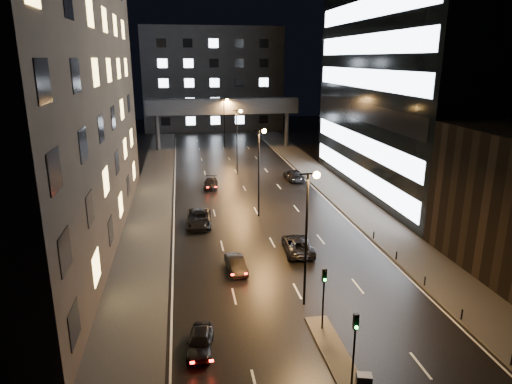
# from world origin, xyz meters

# --- Properties ---
(ground) EXTENTS (160.00, 160.00, 0.00)m
(ground) POSITION_xyz_m (0.00, 40.00, 0.00)
(ground) COLOR black
(ground) RESTS_ON ground
(sidewalk_left) EXTENTS (5.00, 110.00, 0.15)m
(sidewalk_left) POSITION_xyz_m (-12.50, 35.00, 0.07)
(sidewalk_left) COLOR #383533
(sidewalk_left) RESTS_ON ground
(sidewalk_right) EXTENTS (5.00, 110.00, 0.15)m
(sidewalk_right) POSITION_xyz_m (12.50, 35.00, 0.07)
(sidewalk_right) COLOR #383533
(sidewalk_right) RESTS_ON ground
(building_left) EXTENTS (15.00, 48.00, 40.00)m
(building_left) POSITION_xyz_m (-22.50, 24.00, 20.00)
(building_left) COLOR #2D2319
(building_left) RESTS_ON ground
(building_right_glass) EXTENTS (20.00, 36.00, 45.00)m
(building_right_glass) POSITION_xyz_m (25.00, 36.00, 22.50)
(building_right_glass) COLOR black
(building_right_glass) RESTS_ON ground
(building_far) EXTENTS (34.00, 14.00, 25.00)m
(building_far) POSITION_xyz_m (0.00, 98.00, 12.50)
(building_far) COLOR #333335
(building_far) RESTS_ON ground
(skybridge) EXTENTS (30.00, 3.00, 10.00)m
(skybridge) POSITION_xyz_m (0.00, 70.00, 8.34)
(skybridge) COLOR #333335
(skybridge) RESTS_ON ground
(median_island) EXTENTS (1.60, 8.00, 0.15)m
(median_island) POSITION_xyz_m (0.30, 2.00, 0.07)
(median_island) COLOR #383533
(median_island) RESTS_ON ground
(traffic_signal_near) EXTENTS (0.28, 0.34, 4.40)m
(traffic_signal_near) POSITION_xyz_m (0.30, 4.49, 3.09)
(traffic_signal_near) COLOR black
(traffic_signal_near) RESTS_ON median_island
(traffic_signal_far) EXTENTS (0.28, 0.34, 4.40)m
(traffic_signal_far) POSITION_xyz_m (0.30, -1.01, 3.09)
(traffic_signal_far) COLOR black
(traffic_signal_far) RESTS_ON median_island
(bollard_row) EXTENTS (0.12, 25.12, 0.90)m
(bollard_row) POSITION_xyz_m (10.20, 6.50, 0.45)
(bollard_row) COLOR black
(bollard_row) RESTS_ON ground
(streetlight_near) EXTENTS (1.45, 0.50, 10.15)m
(streetlight_near) POSITION_xyz_m (0.16, 8.00, 6.50)
(streetlight_near) COLOR black
(streetlight_near) RESTS_ON ground
(streetlight_mid_a) EXTENTS (1.45, 0.50, 10.15)m
(streetlight_mid_a) POSITION_xyz_m (0.16, 28.00, 6.50)
(streetlight_mid_a) COLOR black
(streetlight_mid_a) RESTS_ON ground
(streetlight_mid_b) EXTENTS (1.45, 0.50, 10.15)m
(streetlight_mid_b) POSITION_xyz_m (0.16, 48.00, 6.50)
(streetlight_mid_b) COLOR black
(streetlight_mid_b) RESTS_ON ground
(streetlight_far) EXTENTS (1.45, 0.50, 10.15)m
(streetlight_far) POSITION_xyz_m (0.16, 68.00, 6.50)
(streetlight_far) COLOR black
(streetlight_far) RESTS_ON ground
(car_away_a) EXTENTS (2.00, 3.94, 1.28)m
(car_away_a) POSITION_xyz_m (-7.87, 3.61, 0.64)
(car_away_a) COLOR black
(car_away_a) RESTS_ON ground
(car_away_b) EXTENTS (1.73, 3.97, 1.27)m
(car_away_b) POSITION_xyz_m (-4.31, 14.31, 0.64)
(car_away_b) COLOR black
(car_away_b) RESTS_ON ground
(car_away_c) EXTENTS (2.99, 5.90, 1.60)m
(car_away_c) POSITION_xyz_m (-6.96, 26.03, 0.80)
(car_away_c) COLOR black
(car_away_c) RESTS_ON ground
(car_away_d) EXTENTS (2.40, 4.74, 1.32)m
(car_away_d) POSITION_xyz_m (-4.65, 40.88, 0.66)
(car_away_d) COLOR black
(car_away_d) RESTS_ON ground
(car_toward_a) EXTENTS (2.92, 5.65, 1.52)m
(car_toward_a) POSITION_xyz_m (1.91, 17.33, 0.76)
(car_toward_a) COLOR black
(car_toward_a) RESTS_ON ground
(car_toward_b) EXTENTS (2.41, 5.52, 1.58)m
(car_toward_b) POSITION_xyz_m (7.93, 43.18, 0.79)
(car_toward_b) COLOR black
(car_toward_b) RESTS_ON ground
(utility_cabinet) EXTENTS (0.94, 0.75, 1.07)m
(utility_cabinet) POSITION_xyz_m (0.70, -1.70, 0.69)
(utility_cabinet) COLOR #4F4F51
(utility_cabinet) RESTS_ON median_island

